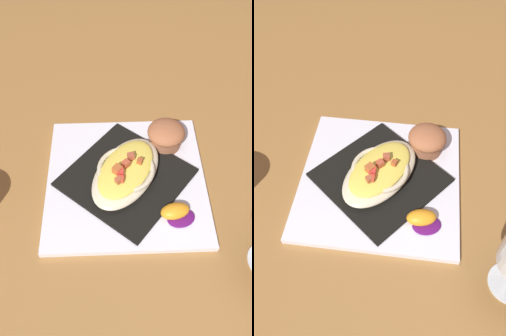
% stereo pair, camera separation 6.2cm
% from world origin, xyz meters
% --- Properties ---
extents(ground_plane, '(2.60, 2.60, 0.00)m').
position_xyz_m(ground_plane, '(0.00, 0.00, 0.00)').
color(ground_plane, olive).
extents(square_plate, '(0.29, 0.29, 0.01)m').
position_xyz_m(square_plate, '(0.00, 0.00, 0.01)').
color(square_plate, white).
rests_on(square_plate, ground_plane).
extents(folded_napkin, '(0.27, 0.27, 0.01)m').
position_xyz_m(folded_napkin, '(0.00, 0.00, 0.01)').
color(folded_napkin, black).
rests_on(folded_napkin, square_plate).
extents(gratin_dish, '(0.17, 0.20, 0.05)m').
position_xyz_m(gratin_dish, '(0.00, 0.00, 0.03)').
color(gratin_dish, beige).
rests_on(gratin_dish, folded_napkin).
extents(muffin, '(0.07, 0.07, 0.05)m').
position_xyz_m(muffin, '(-0.08, -0.08, 0.04)').
color(muffin, '#9F6141').
rests_on(muffin, square_plate).
extents(orange_garnish, '(0.06, 0.05, 0.02)m').
position_xyz_m(orange_garnish, '(-0.08, 0.08, 0.02)').
color(orange_garnish, '#551261').
rests_on(orange_garnish, square_plate).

